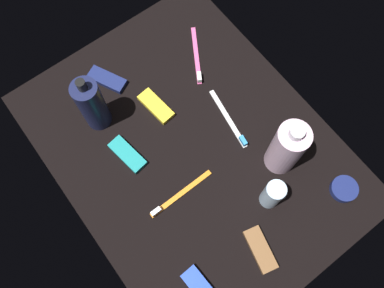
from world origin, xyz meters
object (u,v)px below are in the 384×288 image
at_px(toothbrush_white, 230,121).
at_px(toothbrush_pink, 197,58).
at_px(snack_bar_teal, 127,154).
at_px(toothbrush_orange, 177,196).
at_px(deodorant_stick, 272,195).
at_px(snack_bar_navy, 107,79).
at_px(lotion_bottle, 92,105).
at_px(bodywash_bottle, 287,148).
at_px(snack_bar_brown, 260,250).
at_px(cream_tin_left, 344,189).
at_px(snack_bar_yellow, 156,106).

height_order(toothbrush_white, toothbrush_pink, same).
bearing_deg(snack_bar_teal, toothbrush_orange, -175.50).
bearing_deg(deodorant_stick, snack_bar_navy, 14.79).
height_order(lotion_bottle, snack_bar_navy, lotion_bottle).
bearing_deg(lotion_bottle, snack_bar_navy, -43.49).
height_order(lotion_bottle, deodorant_stick, lotion_bottle).
height_order(lotion_bottle, snack_bar_teal, lotion_bottle).
xyz_separation_m(bodywash_bottle, snack_bar_brown, (-0.14, 0.18, -0.08)).
relative_size(snack_bar_navy, cream_tin_left, 1.58).
relative_size(toothbrush_white, cream_tin_left, 2.73).
xyz_separation_m(snack_bar_navy, cream_tin_left, (-0.60, -0.29, 0.00)).
distance_m(lotion_bottle, toothbrush_orange, 0.30).
bearing_deg(snack_bar_navy, toothbrush_pink, -137.63).
height_order(lotion_bottle, toothbrush_orange, lotion_bottle).
distance_m(toothbrush_pink, snack_bar_brown, 0.53).
height_order(bodywash_bottle, toothbrush_pink, bodywash_bottle).
relative_size(snack_bar_teal, cream_tin_left, 1.58).
bearing_deg(snack_bar_yellow, toothbrush_orange, 150.42).
bearing_deg(snack_bar_yellow, bodywash_bottle, -158.37).
distance_m(toothbrush_orange, snack_bar_navy, 0.37).
height_order(bodywash_bottle, snack_bar_navy, bodywash_bottle).
bearing_deg(toothbrush_white, snack_bar_brown, 153.29).
distance_m(toothbrush_white, snack_bar_brown, 0.33).
relative_size(toothbrush_pink, snack_bar_brown, 1.54).
height_order(snack_bar_teal, snack_bar_brown, same).
distance_m(toothbrush_pink, snack_bar_yellow, 0.18).
bearing_deg(snack_bar_teal, toothbrush_pink, -77.73).
xyz_separation_m(toothbrush_pink, snack_bar_yellow, (-0.05, 0.17, 0.00)).
height_order(toothbrush_orange, toothbrush_pink, same).
bearing_deg(snack_bar_navy, lotion_bottle, 110.44).
height_order(toothbrush_orange, snack_bar_teal, toothbrush_orange).
relative_size(toothbrush_pink, cream_tin_left, 2.43).
xyz_separation_m(toothbrush_orange, snack_bar_yellow, (0.23, -0.10, 0.00)).
height_order(bodywash_bottle, snack_bar_brown, bodywash_bottle).
xyz_separation_m(toothbrush_pink, snack_bar_navy, (0.09, 0.23, 0.00)).
height_order(toothbrush_pink, snack_bar_yellow, toothbrush_pink).
height_order(toothbrush_white, snack_bar_yellow, toothbrush_white).
distance_m(toothbrush_orange, snack_bar_brown, 0.23).
bearing_deg(snack_bar_yellow, toothbrush_pink, -79.90).
bearing_deg(snack_bar_yellow, snack_bar_brown, 171.18).
relative_size(snack_bar_brown, cream_tin_left, 1.58).
height_order(snack_bar_navy, snack_bar_yellow, same).
relative_size(toothbrush_orange, snack_bar_navy, 1.73).
relative_size(toothbrush_white, snack_bar_teal, 1.73).
relative_size(snack_bar_teal, snack_bar_brown, 1.00).
distance_m(toothbrush_orange, snack_bar_yellow, 0.25).
relative_size(snack_bar_yellow, cream_tin_left, 1.58).
relative_size(toothbrush_orange, cream_tin_left, 2.74).
xyz_separation_m(snack_bar_brown, cream_tin_left, (-0.01, -0.25, 0.00)).
bearing_deg(toothbrush_pink, snack_bar_brown, 158.73).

